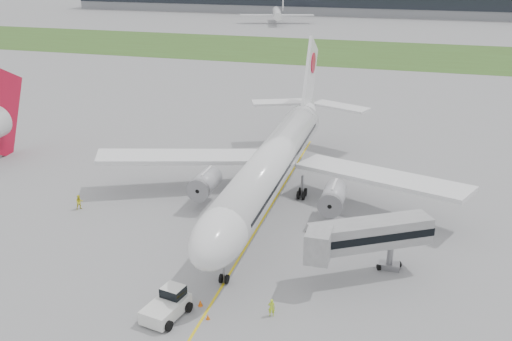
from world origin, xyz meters
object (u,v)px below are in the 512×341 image
(airliner, at_px, (274,160))
(ground_crew_near, at_px, (272,307))
(jet_bridge, at_px, (363,236))
(pushback_tug, at_px, (168,304))

(airliner, xyz_separation_m, ground_crew_near, (5.73, -23.74, -4.81))
(airliner, xyz_separation_m, jet_bridge, (12.58, -15.02, -1.20))
(pushback_tug, distance_m, ground_crew_near, 9.14)
(pushback_tug, xyz_separation_m, jet_bridge, (15.69, 11.03, 3.39))
(airliner, height_order, jet_bridge, airliner)
(airliner, bearing_deg, jet_bridge, -50.07)
(pushback_tug, bearing_deg, jet_bridge, 46.76)
(pushback_tug, bearing_deg, ground_crew_near, 26.29)
(airliner, distance_m, ground_crew_near, 24.90)
(airliner, relative_size, ground_crew_near, 31.77)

